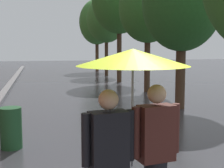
{
  "coord_description": "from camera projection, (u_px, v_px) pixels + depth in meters",
  "views": [
    {
      "loc": [
        -1.66,
        -3.79,
        2.13
      ],
      "look_at": [
        -0.28,
        2.57,
        1.35
      ],
      "focal_mm": 53.35,
      "sensor_mm": 36.0,
      "label": 1
    }
  ],
  "objects": [
    {
      "name": "litter_bin",
      "position": [
        11.0,
        128.0,
        6.8
      ],
      "size": [
        0.44,
        0.44,
        0.85
      ],
      "primitive_type": "cylinder",
      "color": "#1E4C28",
      "rests_on": "ground"
    },
    {
      "name": "couple_under_umbrella",
      "position": [
        133.0,
        110.0,
        3.56
      ],
      "size": [
        1.2,
        1.2,
        2.08
      ],
      "color": "black",
      "rests_on": "ground"
    },
    {
      "name": "kerb_strip",
      "position": [
        1.0,
        96.0,
        13.3
      ],
      "size": [
        0.3,
        36.0,
        0.12
      ],
      "primitive_type": "cube",
      "color": "slate",
      "rests_on": "ground"
    },
    {
      "name": "street_tree_2",
      "position": [
        148.0,
        8.0,
        14.54
      ],
      "size": [
        2.56,
        2.56,
        5.23
      ],
      "color": "#473323",
      "rests_on": "ground"
    },
    {
      "name": "street_tree_3",
      "position": [
        119.0,
        0.0,
        18.36
      ],
      "size": [
        3.08,
        3.08,
        6.48
      ],
      "color": "#473323",
      "rests_on": "ground"
    },
    {
      "name": "street_tree_5",
      "position": [
        97.0,
        22.0,
        25.89
      ],
      "size": [
        2.75,
        2.75,
        5.61
      ],
      "color": "#473323",
      "rests_on": "ground"
    },
    {
      "name": "street_tree_1",
      "position": [
        182.0,
        4.0,
        10.71
      ],
      "size": [
        2.59,
        2.59,
        5.02
      ],
      "color": "#473323",
      "rests_on": "ground"
    },
    {
      "name": "street_tree_4",
      "position": [
        106.0,
        19.0,
        22.29
      ],
      "size": [
        2.67,
        2.67,
        5.37
      ],
      "color": "#473323",
      "rests_on": "ground"
    }
  ]
}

